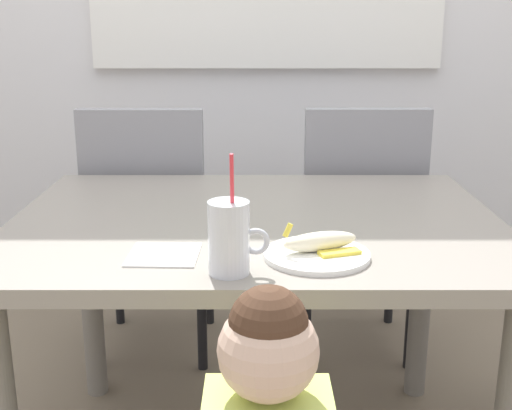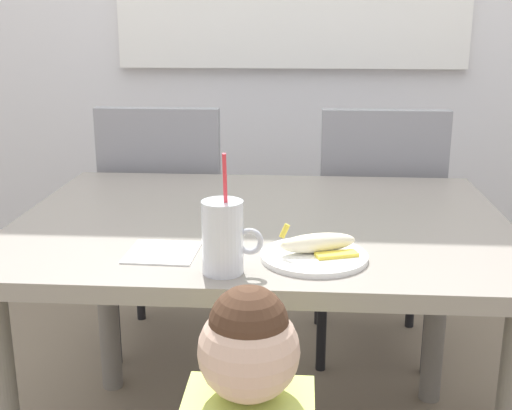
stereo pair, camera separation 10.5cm
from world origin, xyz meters
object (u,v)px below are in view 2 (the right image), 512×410
(dining_chair_left, at_px, (168,218))
(dining_chair_right, at_px, (377,222))
(milk_cup, at_px, (223,241))
(snack_plate, at_px, (314,256))
(paper_napkin, at_px, (163,252))
(dining_table, at_px, (262,256))
(peeled_banana, at_px, (319,244))

(dining_chair_left, xyz_separation_m, dining_chair_right, (0.76, 0.01, 0.00))
(dining_chair_right, xyz_separation_m, milk_cup, (-0.43, -1.05, 0.28))
(dining_chair_left, relative_size, snack_plate, 4.17)
(dining_chair_right, xyz_separation_m, paper_napkin, (-0.57, -0.95, 0.21))
(dining_table, bearing_deg, dining_chair_left, 120.41)
(milk_cup, relative_size, paper_napkin, 1.68)
(snack_plate, bearing_deg, dining_table, 113.73)
(dining_table, relative_size, peeled_banana, 7.17)
(snack_plate, height_order, paper_napkin, snack_plate)
(dining_chair_left, xyz_separation_m, milk_cup, (0.33, -1.04, 0.28))
(snack_plate, bearing_deg, paper_napkin, 177.74)
(dining_chair_right, xyz_separation_m, peeled_banana, (-0.23, -0.95, 0.24))
(dining_chair_left, bearing_deg, milk_cup, 107.69)
(milk_cup, xyz_separation_m, paper_napkin, (-0.15, 0.10, -0.06))
(snack_plate, relative_size, peeled_banana, 1.31)
(dining_table, height_order, peeled_banana, peeled_banana)
(paper_napkin, bearing_deg, snack_plate, -2.26)
(dining_table, bearing_deg, dining_chair_right, 60.76)
(snack_plate, bearing_deg, peeled_banana, 51.04)
(dining_table, height_order, dining_chair_left, dining_chair_left)
(milk_cup, bearing_deg, peeled_banana, 27.64)
(dining_chair_right, bearing_deg, milk_cup, 67.98)
(milk_cup, height_order, snack_plate, milk_cup)
(snack_plate, relative_size, paper_napkin, 1.53)
(paper_napkin, bearing_deg, dining_chair_right, 58.90)
(dining_chair_left, height_order, peeled_banana, dining_chair_left)
(dining_chair_left, height_order, paper_napkin, dining_chair_left)
(dining_chair_right, bearing_deg, peeled_banana, 76.28)
(dining_chair_left, xyz_separation_m, paper_napkin, (0.19, -0.94, 0.21))
(milk_cup, bearing_deg, snack_plate, 25.89)
(dining_table, xyz_separation_m, dining_chair_right, (0.37, 0.67, -0.11))
(dining_chair_left, relative_size, milk_cup, 3.82)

